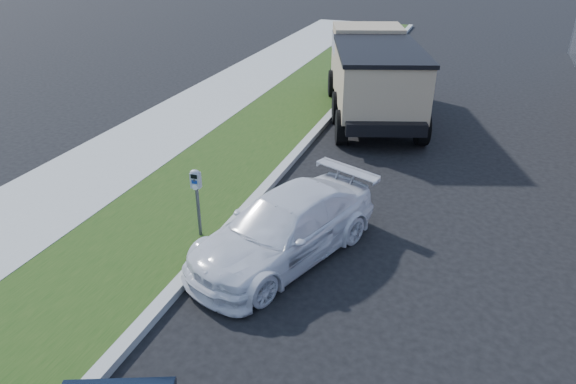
% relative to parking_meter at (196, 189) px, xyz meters
% --- Properties ---
extents(ground, '(120.00, 120.00, 0.00)m').
position_rel_parking_meter_xyz_m(ground, '(3.00, -0.18, -1.19)').
color(ground, black).
rests_on(ground, ground).
extents(streetside, '(6.12, 50.00, 0.15)m').
position_rel_parking_meter_xyz_m(streetside, '(-2.56, 1.82, -1.12)').
color(streetside, '#989890').
rests_on(streetside, ground).
extents(parking_meter, '(0.21, 0.15, 1.45)m').
position_rel_parking_meter_xyz_m(parking_meter, '(0.00, 0.00, 0.00)').
color(parking_meter, '#3F4247').
rests_on(parking_meter, ground).
extents(white_wagon, '(3.21, 4.63, 1.25)m').
position_rel_parking_meter_xyz_m(white_wagon, '(1.82, 0.16, -0.56)').
color(white_wagon, white).
rests_on(white_wagon, ground).
extents(dump_truck, '(4.44, 7.05, 2.60)m').
position_rel_parking_meter_xyz_m(dump_truck, '(1.57, 9.01, 0.27)').
color(dump_truck, black).
rests_on(dump_truck, ground).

